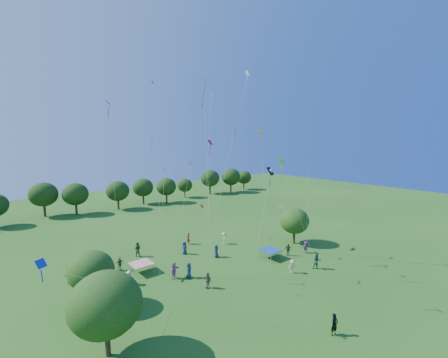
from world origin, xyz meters
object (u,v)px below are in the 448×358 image
man_in_black (334,324)px  tent_red_stripe (142,264)px  red_high_kite (205,114)px  tent_blue (270,250)px  pirate_kite (270,172)px  near_tree_east (294,221)px  near_tree_west (106,304)px  near_tree_north (91,271)px

man_in_black → tent_red_stripe: bearing=117.5°
tent_red_stripe → man_in_black: 20.67m
man_in_black → red_high_kite: 25.11m
tent_blue → pirate_kite: size_ratio=0.22×
tent_blue → near_tree_east: bearing=11.8°
near_tree_east → tent_red_stripe: (-20.77, 5.15, -2.29)m
near_tree_west → near_tree_east: (28.16, 5.58, -0.47)m
near_tree_east → man_in_black: bearing=-134.5°
near_tree_west → near_tree_east: size_ratio=1.16×
near_tree_east → man_in_black: (-14.18, -14.44, -2.47)m
pirate_kite → red_high_kite: red_high_kite is taller
man_in_black → red_high_kite: red_high_kite is taller
near_tree_west → tent_blue: near_tree_west is taller
near_tree_west → man_in_black: size_ratio=3.48×
near_tree_east → near_tree_west: bearing=-168.8°
tent_blue → red_high_kite: 18.60m
pirate_kite → near_tree_west: bearing=-164.3°
tent_red_stripe → pirate_kite: 19.66m
near_tree_north → near_tree_east: bearing=-2.9°
near_tree_west → near_tree_north: near_tree_west is taller
tent_blue → near_tree_west: bearing=-169.0°
near_tree_east → tent_blue: bearing=-168.2°
near_tree_west → tent_red_stripe: 13.32m
tent_blue → pirate_kite: pirate_kite is taller
near_tree_west → red_high_kite: (15.53, 9.62, 13.99)m
near_tree_west → red_high_kite: 23.01m
pirate_kite → red_high_kite: (-8.68, 2.80, 7.35)m
near_tree_west → tent_blue: bearing=11.0°
near_tree_north → tent_red_stripe: bearing=30.8°
tent_red_stripe → man_in_black: bearing=-71.4°
near_tree_east → pirate_kite: pirate_kite is taller
man_in_black → pirate_kite: pirate_kite is taller
near_tree_north → red_high_kite: bearing=10.4°
near_tree_east → pirate_kite: size_ratio=0.53×
tent_red_stripe → red_high_kite: bearing=-7.8°
tent_red_stripe → red_high_kite: red_high_kite is taller
tent_red_stripe → red_high_kite: size_ratio=0.11×
tent_red_stripe → near_tree_north: bearing=-149.2°
pirate_kite → near_tree_north: bearing=179.7°
near_tree_west → tent_red_stripe: size_ratio=2.73×
man_in_black → pirate_kite: size_ratio=0.18×
near_tree_east → near_tree_north: bearing=177.1°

